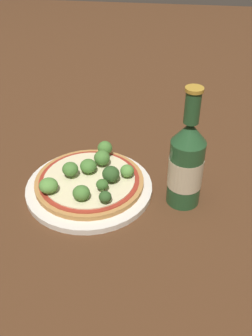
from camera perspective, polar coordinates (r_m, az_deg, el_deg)
ground_plane at (r=0.78m, az=-4.07°, el=-3.32°), size 3.00×3.00×0.00m
plate at (r=0.78m, az=-5.35°, el=-2.88°), size 0.25×0.25×0.01m
pizza at (r=0.78m, az=-5.33°, el=-1.88°), size 0.22×0.22×0.01m
broccoli_floret_0 at (r=0.78m, az=-5.49°, el=0.28°), size 0.03×0.03×0.03m
broccoli_floret_1 at (r=0.83m, az=-3.34°, el=2.92°), size 0.03×0.03×0.03m
broccoli_floret_2 at (r=0.75m, az=-2.19°, el=-0.78°), size 0.03×0.03×0.03m
broccoli_floret_3 at (r=0.77m, az=-8.10°, el=-0.17°), size 0.03×0.03×0.03m
broccoli_floret_4 at (r=0.71m, az=-3.04°, el=-4.21°), size 0.02×0.02×0.02m
broccoli_floret_5 at (r=0.72m, az=-6.51°, el=-3.62°), size 0.03×0.03×0.03m
broccoli_floret_6 at (r=0.74m, az=-11.19°, el=-2.52°), size 0.04×0.04×0.03m
broccoli_floret_7 at (r=0.73m, az=-3.48°, el=-2.41°), size 0.02×0.02×0.02m
broccoli_floret_8 at (r=0.80m, az=-3.51°, el=1.47°), size 0.03×0.03×0.03m
broccoli_floret_9 at (r=0.77m, az=0.17°, el=-0.43°), size 0.03×0.03×0.03m
beer_bottle at (r=0.72m, az=8.74°, el=0.67°), size 0.06×0.06×0.23m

